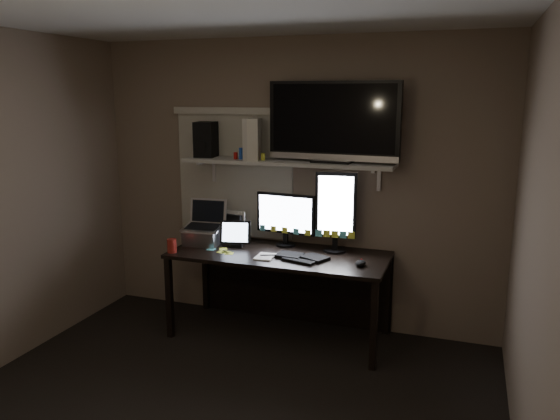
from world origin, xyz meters
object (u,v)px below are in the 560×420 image
at_px(monitor_landscape, 286,219).
at_px(game_console, 255,139).
at_px(desk, 284,269).
at_px(tablet, 236,234).
at_px(cup, 172,246).
at_px(laptop, 203,223).
at_px(monitor_portrait, 336,212).
at_px(keyboard, 302,257).
at_px(speaker, 206,139).
at_px(mouse, 361,263).
at_px(tv, 333,122).

bearing_deg(monitor_landscape, game_console, -163.03).
relative_size(desk, tablet, 6.79).
bearing_deg(game_console, cup, -155.83).
bearing_deg(laptop, monitor_landscape, 11.11).
height_order(desk, cup, cup).
height_order(monitor_portrait, tablet, monitor_portrait).
height_order(desk, monitor_portrait, monitor_portrait).
relative_size(monitor_landscape, laptop, 1.41).
distance_m(monitor_portrait, keyboard, 0.47).
bearing_deg(laptop, keyboard, -11.52).
xyz_separation_m(keyboard, speaker, (-0.98, 0.30, 0.89)).
relative_size(monitor_portrait, tablet, 2.57).
xyz_separation_m(monitor_landscape, laptop, (-0.70, -0.20, -0.05)).
bearing_deg(cup, monitor_landscape, 31.45).
bearing_deg(mouse, tv, 137.39).
relative_size(desk, game_console, 5.19).
relative_size(desk, laptop, 4.72).
bearing_deg(cup, tablet, 37.46).
bearing_deg(monitor_portrait, mouse, -52.70).
xyz_separation_m(desk, game_console, (-0.28, 0.06, 1.10)).
bearing_deg(game_console, speaker, 160.86).
bearing_deg(keyboard, laptop, -171.55).
bearing_deg(monitor_landscape, keyboard, -45.84).
distance_m(keyboard, laptop, 0.97).
bearing_deg(desk, mouse, -18.57).
bearing_deg(desk, tv, 11.87).
xyz_separation_m(tablet, tv, (0.81, 0.15, 0.96)).
xyz_separation_m(tablet, cup, (-0.44, -0.33, -0.06)).
distance_m(tv, speaker, 1.16).
height_order(game_console, speaker, game_console).
relative_size(keyboard, mouse, 3.59).
height_order(monitor_landscape, laptop, monitor_landscape).
bearing_deg(laptop, cup, -117.74).
height_order(monitor_portrait, mouse, monitor_portrait).
distance_m(desk, keyboard, 0.35).
relative_size(mouse, speaker, 0.38).
distance_m(monitor_portrait, cup, 1.39).
bearing_deg(laptop, desk, 2.22).
xyz_separation_m(laptop, cup, (-0.13, -0.31, -0.13)).
relative_size(keyboard, speaker, 1.37).
xyz_separation_m(laptop, game_console, (0.44, 0.15, 0.73)).
xyz_separation_m(monitor_landscape, keyboard, (0.25, -0.31, -0.22)).
distance_m(monitor_portrait, mouse, 0.53).
distance_m(monitor_landscape, tv, 0.94).
distance_m(laptop, tv, 1.43).
xyz_separation_m(monitor_landscape, tablet, (-0.39, -0.17, -0.12)).
distance_m(mouse, speaker, 1.74).
bearing_deg(monitor_portrait, tv, 166.21).
bearing_deg(laptop, tablet, -0.13).
distance_m(keyboard, cup, 1.09).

